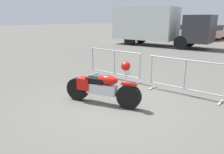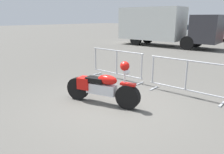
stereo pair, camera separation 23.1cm
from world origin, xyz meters
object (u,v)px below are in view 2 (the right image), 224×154
(motorcycle, at_px, (101,87))
(crowd_barrier_far, at_px, (186,78))
(parked_car_white, at_px, (220,33))
(crowd_barrier_near, at_px, (117,64))
(parked_car_blue, at_px, (166,30))
(parked_car_silver, at_px, (191,31))
(box_truck, at_px, (162,25))

(motorcycle, bearing_deg, crowd_barrier_far, 40.04)
(motorcycle, distance_m, parked_car_white, 20.19)
(crowd_barrier_near, height_order, parked_car_blue, parked_car_blue)
(crowd_barrier_far, xyz_separation_m, parked_car_white, (-4.87, 17.82, 0.18))
(motorcycle, bearing_deg, parked_car_silver, 91.37)
(crowd_barrier_far, relative_size, parked_car_silver, 0.53)
(parked_car_blue, bearing_deg, box_truck, -150.60)
(box_truck, relative_size, parked_car_white, 1.81)
(box_truck, bearing_deg, crowd_barrier_far, -60.26)
(crowd_barrier_near, xyz_separation_m, crowd_barrier_far, (2.68, 0.00, 0.00))
(parked_car_blue, bearing_deg, motorcycle, -152.34)
(crowd_barrier_far, bearing_deg, crowd_barrier_near, 180.00)
(parked_car_blue, bearing_deg, crowd_barrier_far, -146.52)
(parked_car_blue, distance_m, parked_car_silver, 3.00)
(motorcycle, height_order, parked_car_blue, parked_car_blue)
(motorcycle, relative_size, crowd_barrier_near, 0.92)
(crowd_barrier_near, bearing_deg, motorcycle, -56.94)
(parked_car_silver, distance_m, parked_car_white, 3.00)
(motorcycle, xyz_separation_m, box_truck, (-5.35, 11.70, 1.18))
(parked_car_blue, distance_m, parked_car_white, 6.01)
(parked_car_blue, xyz_separation_m, parked_car_silver, (3.00, 0.09, -0.02))
(parked_car_silver, height_order, parked_car_white, parked_car_white)
(crowd_barrier_far, xyz_separation_m, parked_car_blue, (-10.87, 17.66, 0.18))
(crowd_barrier_far, distance_m, box_truck, 11.79)
(crowd_barrier_near, height_order, crowd_barrier_far, same)
(crowd_barrier_near, relative_size, parked_car_blue, 0.52)
(crowd_barrier_near, bearing_deg, crowd_barrier_far, 0.00)
(motorcycle, relative_size, box_truck, 0.26)
(box_truck, xyz_separation_m, parked_car_blue, (-4.18, 8.01, -0.90))
(motorcycle, distance_m, crowd_barrier_near, 2.46)
(parked_car_silver, relative_size, parked_car_white, 0.98)
(parked_car_silver, bearing_deg, box_truck, -169.88)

